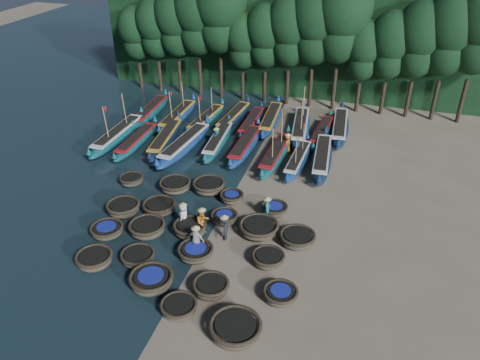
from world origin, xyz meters
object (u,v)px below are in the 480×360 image
(coracle_17, at_px, (224,217))
(long_boat_13, at_px, (251,123))
(coracle_19, at_px, (297,238))
(long_boat_0, at_px, (118,135))
(coracle_21, at_px, (175,185))
(long_boat_7, at_px, (298,160))
(coracle_7, at_px, (151,280))
(long_boat_2, at_px, (165,139))
(coracle_20, at_px, (131,180))
(fisherman_2, at_px, (202,221))
(long_boat_10, at_px, (178,116))
(coracle_12, at_px, (190,228))
(coracle_15, at_px, (123,208))
(coracle_9, at_px, (280,294))
(long_boat_9, at_px, (151,111))
(coracle_13, at_px, (196,252))
(coracle_4, at_px, (235,329))
(fisherman_4, at_px, (196,239))
(long_boat_1, at_px, (137,141))
(long_boat_4, at_px, (218,141))
(fisherman_1, at_px, (267,208))
(long_boat_15, at_px, (300,127))
(fisherman_0, at_px, (184,215))
(coracle_6, at_px, (138,256))
(coracle_23, at_px, (232,197))
(coracle_11, at_px, (147,228))
(coracle_8, at_px, (211,287))
(coracle_10, at_px, (107,230))
(long_boat_8, at_px, (322,158))
(fisherman_5, at_px, (217,137))
(long_boat_3, at_px, (185,144))
(long_boat_17, at_px, (340,127))
(coracle_16, at_px, (159,207))
(coracle_22, at_px, (209,186))
(coracle_14, at_px, (268,258))
(long_boat_6, at_px, (276,154))
(fisherman_6, at_px, (288,143))
(long_boat_11, at_px, (206,119))
(coracle_5, at_px, (94,259))

(coracle_17, xyz_separation_m, long_boat_13, (-2.18, 14.48, 0.11))
(coracle_19, relative_size, long_boat_0, 0.24)
(coracle_21, distance_m, long_boat_7, 9.75)
(coracle_7, height_order, long_boat_2, long_boat_2)
(coracle_20, height_order, fisherman_2, fisherman_2)
(long_boat_10, bearing_deg, coracle_12, -64.24)
(coracle_15, xyz_separation_m, fisherman_2, (5.67, -0.49, 0.46))
(coracle_9, xyz_separation_m, coracle_21, (-9.36, 8.24, 0.05))
(long_boat_9, distance_m, fisherman_2, 19.19)
(coracle_13, bearing_deg, coracle_15, 155.92)
(coracle_4, xyz_separation_m, fisherman_4, (-3.95, 5.25, 0.47))
(coracle_9, distance_m, coracle_12, 7.49)
(long_boat_1, xyz_separation_m, long_boat_7, (13.43, 0.60, -0.02))
(long_boat_4, bearing_deg, coracle_7, -87.12)
(long_boat_7, bearing_deg, fisherman_1, -91.53)
(coracle_4, bearing_deg, long_boat_15, 92.69)
(coracle_12, relative_size, fisherman_0, 1.05)
(coracle_6, distance_m, coracle_12, 3.69)
(coracle_20, relative_size, coracle_23, 0.96)
(coracle_11, xyz_separation_m, fisherman_2, (3.22, 1.04, 0.47))
(coracle_12, xyz_separation_m, coracle_23, (1.35, 4.23, -0.09))
(coracle_8, relative_size, fisherman_0, 0.99)
(coracle_10, height_order, coracle_15, coracle_15)
(coracle_21, relative_size, fisherman_4, 1.21)
(long_boat_8, height_order, fisherman_5, fisherman_5)
(coracle_7, bearing_deg, long_boat_7, 72.00)
(coracle_12, distance_m, long_boat_3, 11.28)
(coracle_15, distance_m, coracle_20, 3.75)
(coracle_17, height_order, coracle_23, coracle_17)
(coracle_21, bearing_deg, fisherman_5, 86.00)
(long_boat_17, bearing_deg, coracle_15, -129.81)
(coracle_16, distance_m, coracle_22, 4.02)
(coracle_8, relative_size, long_boat_2, 0.24)
(coracle_13, relative_size, coracle_22, 0.77)
(coracle_19, xyz_separation_m, fisherman_1, (-2.31, 1.83, 0.51))
(coracle_7, relative_size, fisherman_4, 1.21)
(coracle_9, xyz_separation_m, coracle_14, (-1.24, 2.52, 0.01))
(long_boat_6, xyz_separation_m, long_boat_7, (1.81, -0.31, -0.06))
(fisherman_6, bearing_deg, long_boat_17, 107.91)
(coracle_14, distance_m, long_boat_17, 18.76)
(coracle_15, relative_size, fisherman_5, 1.42)
(coracle_4, relative_size, long_boat_11, 0.41)
(long_boat_2, xyz_separation_m, long_boat_3, (1.98, -0.59, 0.04))
(coracle_6, relative_size, coracle_21, 0.94)
(long_boat_7, bearing_deg, long_boat_11, 153.69)
(long_boat_10, xyz_separation_m, fisherman_0, (6.83, -15.06, 0.39))
(coracle_7, relative_size, fisherman_1, 1.27)
(coracle_21, height_order, long_boat_8, long_boat_8)
(coracle_10, relative_size, coracle_11, 0.89)
(coracle_5, distance_m, long_boat_7, 17.10)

